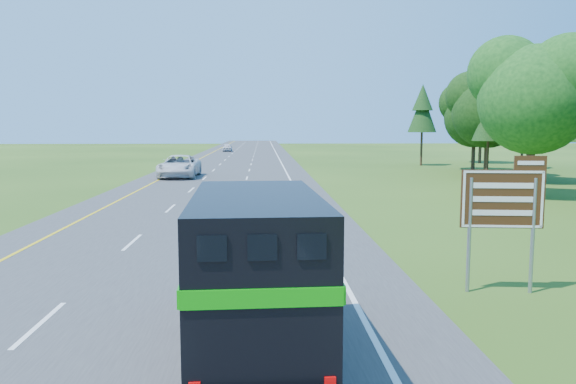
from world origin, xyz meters
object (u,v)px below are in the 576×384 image
at_px(horse_truck, 256,267).
at_px(exit_sign, 504,204).
at_px(far_car, 227,147).
at_px(white_suv, 179,166).

xyz_separation_m(horse_truck, exit_sign, (6.54, 3.85, 0.65)).
height_order(horse_truck, exit_sign, exit_sign).
distance_m(far_car, exit_sign, 88.11).
height_order(white_suv, far_car, white_suv).
distance_m(white_suv, exit_sign, 37.73).
height_order(horse_truck, far_car, horse_truck).
xyz_separation_m(horse_truck, far_car, (-6.19, 91.02, -1.00)).
bearing_deg(white_suv, horse_truck, -79.51).
height_order(white_suv, exit_sign, exit_sign).
xyz_separation_m(far_car, exit_sign, (12.74, -87.17, 1.65)).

